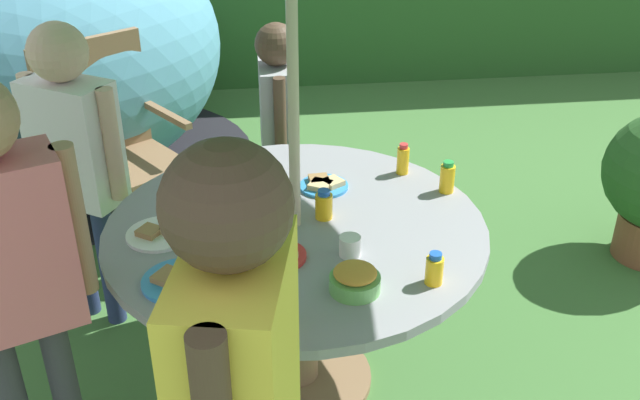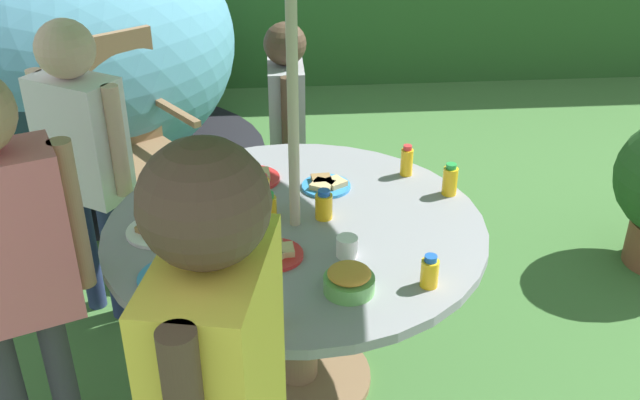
% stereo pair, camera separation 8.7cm
% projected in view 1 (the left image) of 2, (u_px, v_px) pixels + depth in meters
% --- Properties ---
extents(ground_plane, '(10.00, 10.00, 0.02)m').
position_uv_depth(ground_plane, '(299.00, 381.00, 2.81)').
color(ground_plane, '#3D6B33').
extents(garden_table, '(1.29, 1.29, 0.70)m').
position_uv_depth(garden_table, '(296.00, 263.00, 2.54)').
color(garden_table, brown).
rests_on(garden_table, ground_plane).
extents(wooden_chair, '(0.69, 0.67, 1.01)m').
position_uv_depth(wooden_chair, '(109.00, 139.00, 3.41)').
color(wooden_chair, brown).
rests_on(wooden_chair, ground_plane).
extents(dome_tent, '(2.32, 2.32, 1.40)m').
position_uv_depth(dome_tent, '(70.00, 51.00, 4.13)').
color(dome_tent, teal).
rests_on(dome_tent, ground_plane).
extents(child_in_grey_shirt, '(0.19, 0.38, 1.11)m').
position_uv_depth(child_in_grey_shirt, '(278.00, 110.00, 3.31)').
color(child_in_grey_shirt, navy).
rests_on(child_in_grey_shirt, ground_plane).
extents(child_in_white_shirt, '(0.38, 0.33, 1.28)m').
position_uv_depth(child_in_white_shirt, '(74.00, 143.00, 2.75)').
color(child_in_white_shirt, navy).
rests_on(child_in_white_shirt, ground_plane).
extents(child_in_pink_shirt, '(0.44, 0.32, 1.38)m').
position_uv_depth(child_in_pink_shirt, '(3.00, 248.00, 1.99)').
color(child_in_pink_shirt, '#3F3F47').
rests_on(child_in_pink_shirt, ground_plane).
extents(child_in_yellow_shirt, '(0.28, 0.48, 1.45)m').
position_uv_depth(child_in_yellow_shirt, '(239.00, 376.00, 1.49)').
color(child_in_yellow_shirt, '#3F3F47').
rests_on(child_in_yellow_shirt, ground_plane).
extents(snack_bowl, '(0.15, 0.15, 0.08)m').
position_uv_depth(snack_bowl, '(355.00, 280.00, 2.12)').
color(snack_bowl, '#66B259').
rests_on(snack_bowl, garden_table).
extents(plate_center_front, '(0.23, 0.23, 0.03)m').
position_uv_depth(plate_center_front, '(181.00, 279.00, 2.16)').
color(plate_center_front, '#338CD8').
rests_on(plate_center_front, garden_table).
extents(plate_mid_left, '(0.21, 0.21, 0.03)m').
position_uv_depth(plate_mid_left, '(249.00, 178.00, 2.73)').
color(plate_mid_left, red).
rests_on(plate_mid_left, garden_table).
extents(plate_near_right, '(0.18, 0.18, 0.03)m').
position_uv_depth(plate_near_right, '(324.00, 184.00, 2.68)').
color(plate_near_right, '#338CD8').
rests_on(plate_near_right, garden_table).
extents(plate_far_right, '(0.19, 0.19, 0.03)m').
position_uv_depth(plate_far_right, '(276.00, 254.00, 2.28)').
color(plate_far_right, red).
rests_on(plate_far_right, garden_table).
extents(plate_far_left, '(0.22, 0.22, 0.03)m').
position_uv_depth(plate_far_left, '(159.00, 233.00, 2.39)').
color(plate_far_left, white).
rests_on(plate_far_left, garden_table).
extents(juice_bottle_near_left, '(0.06, 0.06, 0.10)m').
position_uv_depth(juice_bottle_near_left, '(268.00, 209.00, 2.46)').
color(juice_bottle_near_left, yellow).
rests_on(juice_bottle_near_left, garden_table).
extents(juice_bottle_center_back, '(0.05, 0.05, 0.10)m').
position_uv_depth(juice_bottle_center_back, '(434.00, 269.00, 2.14)').
color(juice_bottle_center_back, yellow).
rests_on(juice_bottle_center_back, garden_table).
extents(juice_bottle_mid_right, '(0.05, 0.05, 0.13)m').
position_uv_depth(juice_bottle_mid_right, '(263.00, 194.00, 2.52)').
color(juice_bottle_mid_right, yellow).
rests_on(juice_bottle_mid_right, garden_table).
extents(juice_bottle_front_edge, '(0.05, 0.05, 0.12)m').
position_uv_depth(juice_bottle_front_edge, '(403.00, 160.00, 2.77)').
color(juice_bottle_front_edge, yellow).
rests_on(juice_bottle_front_edge, garden_table).
extents(juice_bottle_back_edge, '(0.06, 0.06, 0.11)m').
position_uv_depth(juice_bottle_back_edge, '(324.00, 205.00, 2.48)').
color(juice_bottle_back_edge, yellow).
rests_on(juice_bottle_back_edge, garden_table).
extents(juice_bottle_spot_a, '(0.05, 0.05, 0.12)m').
position_uv_depth(juice_bottle_spot_a, '(447.00, 178.00, 2.64)').
color(juice_bottle_spot_a, yellow).
rests_on(juice_bottle_spot_a, garden_table).
extents(juice_bottle_spot_b, '(0.05, 0.05, 0.13)m').
position_uv_depth(juice_bottle_spot_b, '(279.00, 311.00, 1.95)').
color(juice_bottle_spot_b, yellow).
rests_on(juice_bottle_spot_b, garden_table).
extents(cup_near, '(0.07, 0.07, 0.07)m').
position_uv_depth(cup_near, '(350.00, 246.00, 2.28)').
color(cup_near, white).
rests_on(cup_near, garden_table).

